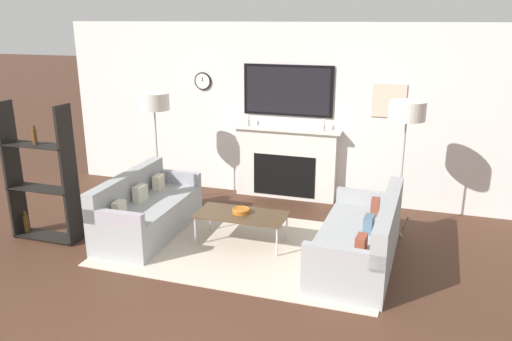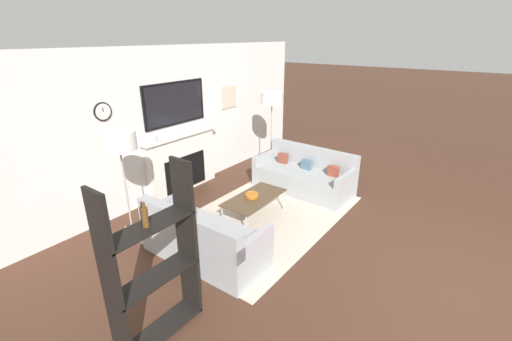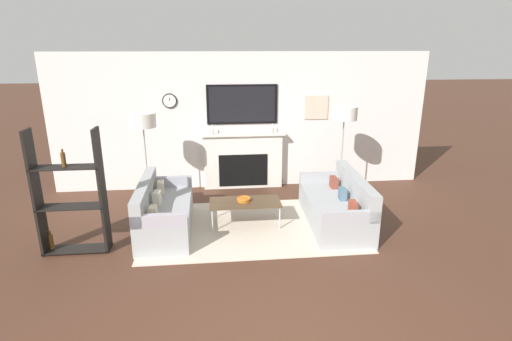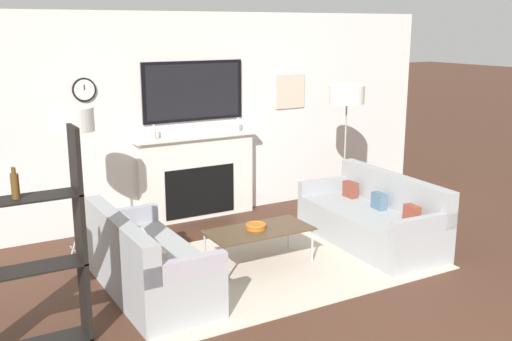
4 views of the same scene
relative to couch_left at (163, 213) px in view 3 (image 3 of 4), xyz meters
name	(u,v)px [view 3 (image 3 of 4)]	position (x,y,z in m)	size (l,w,h in m)	color
fireplace_wall	(242,128)	(1.40, 2.00, 0.93)	(7.50, 0.28, 2.70)	silver
area_rug	(252,226)	(1.40, 0.00, -0.29)	(3.41, 2.14, 0.01)	beige
couch_left	(163,213)	(0.00, 0.00, 0.00)	(0.79, 1.74, 0.81)	#9CA0A2
couch_right	(337,207)	(2.80, 0.00, -0.01)	(0.91, 1.93, 0.81)	#9CA0A2
coffee_table	(245,203)	(1.30, 0.10, 0.08)	(1.14, 0.56, 0.40)	#4C3823
decorative_bowl	(244,199)	(1.28, 0.13, 0.13)	(0.22, 0.22, 0.06)	#B9631B
floor_lamp_left	(143,121)	(-0.38, 1.04, 1.27)	(0.45, 0.45, 1.72)	#9E998E
floor_lamp_right	(344,114)	(3.17, 1.04, 1.33)	(0.46, 0.46, 1.78)	#9E998E
shelf_unit	(70,197)	(-1.16, -0.53, 0.53)	(0.91, 0.28, 1.78)	black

